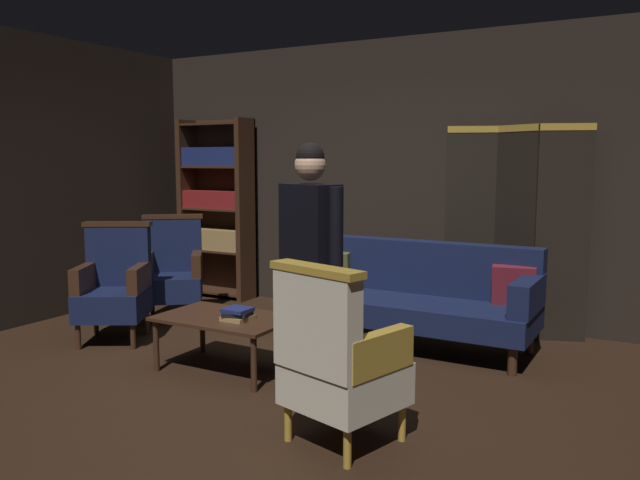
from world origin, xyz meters
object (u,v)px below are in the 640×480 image
(velvet_couch, at_px, (412,293))
(book_navy_cloth, at_px, (237,310))
(book_tan_leather, at_px, (238,318))
(armchair_wing_right, at_px, (114,285))
(standing_figure, at_px, (310,248))
(book_black_cloth, at_px, (238,314))
(coffee_table, at_px, (225,322))
(armchair_gilt_accent, at_px, (337,360))
(armchair_wing_left, at_px, (173,271))
(folding_screen, at_px, (515,227))
(bookshelf, at_px, (217,205))

(velvet_couch, height_order, book_navy_cloth, velvet_couch)
(velvet_couch, relative_size, book_tan_leather, 10.82)
(armchair_wing_right, xyz_separation_m, book_tan_leather, (1.52, -0.23, -0.05))
(standing_figure, distance_m, book_black_cloth, 0.93)
(coffee_table, height_order, book_black_cloth, book_black_cloth)
(armchair_gilt_accent, relative_size, book_navy_cloth, 5.51)
(armchair_wing_left, relative_size, standing_figure, 0.61)
(folding_screen, height_order, armchair_wing_right, folding_screen)
(armchair_wing_right, bearing_deg, velvet_couch, 26.37)
(folding_screen, bearing_deg, standing_figure, -108.86)
(bookshelf, xyz_separation_m, standing_figure, (2.59, -2.30, -0.04))
(armchair_gilt_accent, height_order, book_tan_leather, armchair_gilt_accent)
(armchair_wing_left, distance_m, standing_figure, 2.66)
(armchair_gilt_accent, bearing_deg, coffee_table, 151.85)
(bookshelf, distance_m, coffee_table, 2.80)
(velvet_couch, height_order, book_black_cloth, velvet_couch)
(standing_figure, bearing_deg, velvet_couch, 85.96)
(coffee_table, bearing_deg, armchair_gilt_accent, -28.15)
(velvet_couch, height_order, armchair_wing_left, armchair_wing_left)
(velvet_couch, distance_m, armchair_wing_left, 2.43)
(armchair_wing_left, height_order, book_navy_cloth, armchair_wing_left)
(armchair_wing_right, relative_size, book_tan_leather, 5.31)
(armchair_gilt_accent, bearing_deg, armchair_wing_left, 148.05)
(folding_screen, xyz_separation_m, velvet_couch, (-0.68, -0.75, -0.53))
(book_black_cloth, relative_size, book_navy_cloth, 0.98)
(book_black_cloth, bearing_deg, armchair_wing_right, 171.34)
(armchair_gilt_accent, xyz_separation_m, book_navy_cloth, (-1.18, 0.67, 0.01))
(folding_screen, xyz_separation_m, bookshelf, (-3.38, -0.01, 0.08))
(armchair_gilt_accent, xyz_separation_m, book_black_cloth, (-1.18, 0.67, -0.02))
(folding_screen, xyz_separation_m, armchair_wing_right, (-3.03, -1.91, -0.50))
(coffee_table, distance_m, armchair_wing_left, 1.76)
(armchair_wing_left, relative_size, armchair_wing_right, 1.00)
(armchair_wing_left, relative_size, book_black_cloth, 5.62)
(armchair_wing_left, bearing_deg, standing_figure, -27.95)
(armchair_wing_left, bearing_deg, coffee_table, -35.22)
(bookshelf, relative_size, armchair_wing_left, 1.97)
(book_tan_leather, bearing_deg, bookshelf, 131.20)
(bookshelf, bearing_deg, folding_screen, 0.17)
(bookshelf, distance_m, armchair_wing_right, 2.02)
(book_tan_leather, relative_size, book_black_cloth, 1.06)
(bookshelf, distance_m, book_navy_cloth, 2.90)
(book_tan_leather, bearing_deg, coffee_table, 164.29)
(folding_screen, height_order, standing_figure, folding_screen)
(armchair_gilt_accent, xyz_separation_m, armchair_wing_right, (-2.70, 0.90, 0.00))
(coffee_table, height_order, standing_figure, standing_figure)
(standing_figure, bearing_deg, armchair_wing_right, 169.89)
(bookshelf, xyz_separation_m, armchair_gilt_accent, (3.05, -2.81, -0.58))
(armchair_wing_left, bearing_deg, velvet_couch, 8.09)
(armchair_wing_right, height_order, book_navy_cloth, armchair_wing_right)
(bookshelf, bearing_deg, book_black_cloth, -48.80)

